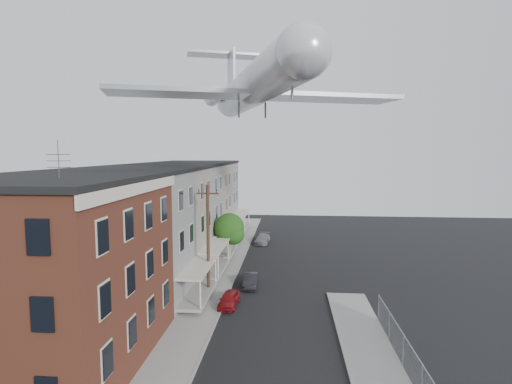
# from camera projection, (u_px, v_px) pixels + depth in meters

# --- Properties ---
(sidewalk_left) EXTENTS (3.00, 62.00, 0.12)m
(sidewalk_left) POSITION_uv_depth(u_px,v_px,m) (222.00, 272.00, 38.32)
(sidewalk_left) COLOR gray
(sidewalk_left) RESTS_ON ground
(curb_left) EXTENTS (0.15, 62.00, 0.14)m
(curb_left) POSITION_uv_depth(u_px,v_px,m) (237.00, 273.00, 38.20)
(curb_left) COLOR gray
(curb_left) RESTS_ON ground
(corner_building) EXTENTS (10.31, 12.30, 12.15)m
(corner_building) POSITION_uv_depth(u_px,v_px,m) (50.00, 271.00, 21.49)
(corner_building) COLOR #3D1D13
(corner_building) RESTS_ON ground
(row_house_a) EXTENTS (11.98, 7.00, 10.30)m
(row_house_a) POSITION_uv_depth(u_px,v_px,m) (123.00, 235.00, 30.91)
(row_house_a) COLOR slate
(row_house_a) RESTS_ON ground
(row_house_b) EXTENTS (11.98, 7.00, 10.30)m
(row_house_b) POSITION_uv_depth(u_px,v_px,m) (154.00, 220.00, 37.85)
(row_house_b) COLOR gray
(row_house_b) RESTS_ON ground
(row_house_c) EXTENTS (11.98, 7.00, 10.30)m
(row_house_c) POSITION_uv_depth(u_px,v_px,m) (175.00, 210.00, 44.79)
(row_house_c) COLOR slate
(row_house_c) RESTS_ON ground
(row_house_d) EXTENTS (11.98, 7.00, 10.30)m
(row_house_d) POSITION_uv_depth(u_px,v_px,m) (190.00, 202.00, 51.74)
(row_house_d) COLOR gray
(row_house_d) RESTS_ON ground
(row_house_e) EXTENTS (11.98, 7.00, 10.30)m
(row_house_e) POSITION_uv_depth(u_px,v_px,m) (202.00, 196.00, 58.68)
(row_house_e) COLOR slate
(row_house_e) RESTS_ON ground
(chainlink_fence) EXTENTS (0.06, 18.06, 1.90)m
(chainlink_fence) POSITION_uv_depth(u_px,v_px,m) (422.00, 382.00, 18.36)
(chainlink_fence) COLOR gray
(chainlink_fence) RESTS_ON ground
(utility_pole) EXTENTS (1.80, 0.26, 9.00)m
(utility_pole) POSITION_uv_depth(u_px,v_px,m) (208.00, 239.00, 31.92)
(utility_pole) COLOR black
(utility_pole) RESTS_ON ground
(street_tree) EXTENTS (3.22, 3.20, 5.20)m
(street_tree) POSITION_uv_depth(u_px,v_px,m) (230.00, 230.00, 41.86)
(street_tree) COLOR black
(street_tree) RESTS_ON ground
(car_near) EXTENTS (1.51, 3.27, 1.09)m
(car_near) POSITION_uv_depth(u_px,v_px,m) (229.00, 299.00, 29.97)
(car_near) COLOR maroon
(car_near) RESTS_ON ground
(car_mid) EXTENTS (1.28, 3.39, 1.10)m
(car_mid) POSITION_uv_depth(u_px,v_px,m) (251.00, 280.00, 34.33)
(car_mid) COLOR black
(car_mid) RESTS_ON ground
(car_far) EXTENTS (1.99, 4.12, 1.15)m
(car_far) POSITION_uv_depth(u_px,v_px,m) (263.00, 239.00, 50.72)
(car_far) COLOR slate
(car_far) RESTS_ON ground
(airplane) EXTENTS (23.13, 26.47, 7.67)m
(airplane) POSITION_uv_depth(u_px,v_px,m) (253.00, 87.00, 33.12)
(airplane) COLOR silver
(airplane) RESTS_ON ground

